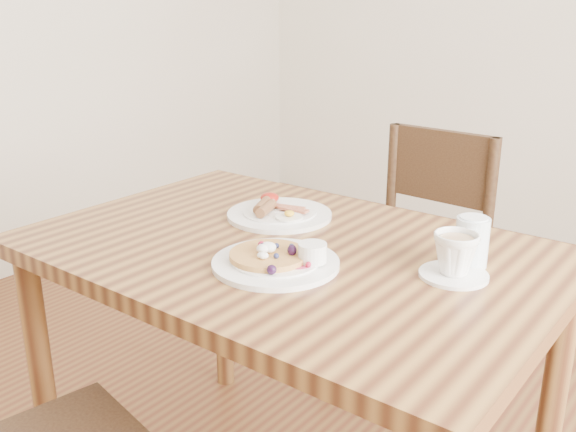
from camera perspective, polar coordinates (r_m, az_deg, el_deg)
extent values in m
cube|color=brown|center=(1.48, 0.00, -3.30)|extent=(1.20, 0.80, 0.04)
cylinder|color=brown|center=(1.82, -21.02, -13.38)|extent=(0.06, 0.06, 0.71)
cylinder|color=brown|center=(1.73, 22.42, -15.42)|extent=(0.06, 0.06, 0.71)
cylinder|color=brown|center=(2.19, -5.82, -6.52)|extent=(0.06, 0.06, 0.71)
cube|color=#3D2916|center=(2.13, 10.52, -4.70)|extent=(0.44, 0.44, 0.04)
cylinder|color=#3D2916|center=(2.18, 3.57, -10.66)|extent=(0.04, 0.04, 0.43)
cylinder|color=#3D2916|center=(2.02, 12.00, -13.69)|extent=(0.04, 0.04, 0.43)
cylinder|color=#3D2916|center=(2.45, 8.67, -7.40)|extent=(0.04, 0.04, 0.43)
cylinder|color=#3D2916|center=(2.31, 16.37, -9.74)|extent=(0.04, 0.04, 0.43)
cylinder|color=#3D2916|center=(2.14, 17.46, 0.97)|extent=(0.04, 0.04, 0.43)
cylinder|color=#3D2916|center=(2.29, 9.21, 2.77)|extent=(0.04, 0.04, 0.43)
cube|color=#3D2916|center=(2.19, 13.50, 4.34)|extent=(0.38, 0.05, 0.24)
cylinder|color=white|center=(1.36, -1.10, -4.21)|extent=(0.27, 0.27, 0.01)
cylinder|color=white|center=(1.35, -1.10, -3.93)|extent=(0.19, 0.19, 0.01)
cylinder|color=#B22D59|center=(1.33, 0.85, -4.17)|extent=(0.07, 0.07, 0.00)
cylinder|color=#C68C47|center=(1.36, -1.73, -3.50)|extent=(0.17, 0.17, 0.01)
ellipsoid|color=white|center=(1.35, -2.04, -2.84)|extent=(0.03, 0.03, 0.02)
ellipsoid|color=white|center=(1.32, -2.23, -3.46)|extent=(0.02, 0.02, 0.01)
cylinder|color=white|center=(1.33, 2.19, -3.27)|extent=(0.06, 0.06, 0.04)
cylinder|color=#591E07|center=(1.33, 2.20, -2.62)|extent=(0.05, 0.05, 0.00)
sphere|color=black|center=(1.34, -0.34, -3.01)|extent=(0.02, 0.02, 0.02)
sphere|color=#1E234C|center=(1.37, 0.08, -2.80)|extent=(0.01, 0.01, 0.01)
sphere|color=#1E234C|center=(1.39, -0.79, -2.42)|extent=(0.01, 0.01, 0.01)
sphere|color=#B21938|center=(1.37, -1.67, -2.70)|extent=(0.02, 0.02, 0.02)
sphere|color=black|center=(1.35, -2.12, -2.98)|extent=(0.02, 0.02, 0.02)
sphere|color=#1E234C|center=(1.32, -1.24, -3.53)|extent=(0.01, 0.01, 0.01)
sphere|color=#1E234C|center=(1.28, -0.04, -4.89)|extent=(0.01, 0.01, 0.01)
sphere|color=#B21938|center=(1.30, 1.46, -4.51)|extent=(0.01, 0.01, 0.01)
sphere|color=black|center=(1.33, 2.26, -3.75)|extent=(0.02, 0.02, 0.02)
cylinder|color=white|center=(1.66, -0.77, 0.11)|extent=(0.27, 0.27, 0.01)
cylinder|color=white|center=(1.65, -0.77, 0.34)|extent=(0.19, 0.19, 0.01)
cylinder|color=brown|center=(1.66, -2.28, 0.96)|extent=(0.06, 0.10, 0.03)
cylinder|color=brown|center=(1.63, -1.95, 0.67)|extent=(0.06, 0.10, 0.03)
cube|color=maroon|center=(1.67, 0.14, 0.76)|extent=(0.08, 0.04, 0.01)
cube|color=maroon|center=(1.64, 0.51, 0.60)|extent=(0.08, 0.03, 0.01)
cylinder|color=white|center=(1.60, 0.11, -0.10)|extent=(0.07, 0.07, 0.00)
ellipsoid|color=yellow|center=(1.60, 0.11, 0.24)|extent=(0.03, 0.03, 0.01)
ellipsoid|color=#A5190F|center=(1.72, -1.65, 1.63)|extent=(0.05, 0.05, 0.03)
cylinder|color=white|center=(1.35, 14.50, -5.08)|extent=(0.14, 0.14, 0.01)
imported|color=white|center=(1.33, 14.66, -3.23)|extent=(0.13, 0.13, 0.09)
cylinder|color=tan|center=(1.32, 14.77, -1.99)|extent=(0.07, 0.07, 0.00)
cylinder|color=silver|center=(1.40, 16.01, -2.24)|extent=(0.07, 0.07, 0.11)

